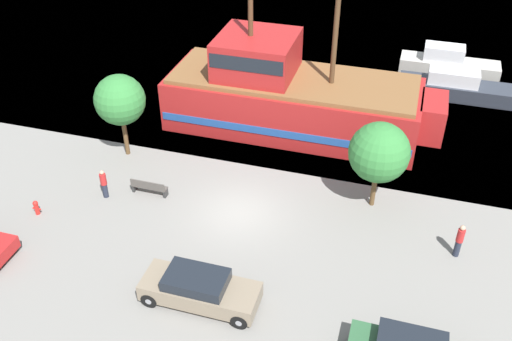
# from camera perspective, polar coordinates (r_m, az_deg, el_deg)

# --- Properties ---
(ground_plane) EXTENTS (160.00, 160.00, 0.00)m
(ground_plane) POSITION_cam_1_polar(r_m,az_deg,el_deg) (27.59, -1.69, -4.26)
(ground_plane) COLOR gray
(pirate_ship) EXTENTS (15.76, 5.33, 9.72)m
(pirate_ship) POSITION_cam_1_polar(r_m,az_deg,el_deg) (33.32, 3.43, 7.44)
(pirate_ship) COLOR #A31E1E
(pirate_ship) RESTS_ON water_surface
(moored_boat_dockside) EXTENTS (7.84, 1.94, 1.84)m
(moored_boat_dockside) POSITION_cam_1_polar(r_m,az_deg,el_deg) (39.37, 19.63, 7.84)
(moored_boat_dockside) COLOR #2D333D
(moored_boat_dockside) RESTS_ON water_surface
(moored_boat_outer) EXTENTS (6.65, 1.83, 2.07)m
(moored_boat_outer) POSITION_cam_1_polar(r_m,az_deg,el_deg) (42.23, 18.63, 10.05)
(moored_boat_outer) COLOR #B7B2A8
(moored_boat_outer) RESTS_ON water_surface
(parked_car_curb_front) EXTENTS (4.71, 1.79, 1.46)m
(parked_car_curb_front) POSITION_cam_1_polar(r_m,az_deg,el_deg) (23.11, -5.68, -11.70)
(parked_car_curb_front) COLOR #7F705B
(parked_car_curb_front) RESTS_ON ground_plane
(fire_hydrant) EXTENTS (0.42, 0.25, 0.76)m
(fire_hydrant) POSITION_cam_1_polar(r_m,az_deg,el_deg) (29.23, -21.12, -3.43)
(fire_hydrant) COLOR red
(fire_hydrant) RESTS_ON ground_plane
(bench_promenade_east) EXTENTS (1.83, 0.45, 0.85)m
(bench_promenade_east) POSITION_cam_1_polar(r_m,az_deg,el_deg) (28.97, -10.66, -1.64)
(bench_promenade_east) COLOR #4C4742
(bench_promenade_east) RESTS_ON ground_plane
(pedestrian_walking_near) EXTENTS (0.32, 0.32, 1.70)m
(pedestrian_walking_near) POSITION_cam_1_polar(r_m,az_deg,el_deg) (26.33, 19.66, -6.62)
(pedestrian_walking_near) COLOR #232838
(pedestrian_walking_near) RESTS_ON ground_plane
(pedestrian_walking_far) EXTENTS (0.32, 0.32, 1.58)m
(pedestrian_walking_far) POSITION_cam_1_polar(r_m,az_deg,el_deg) (29.08, -14.97, -1.29)
(pedestrian_walking_far) COLOR #232838
(pedestrian_walking_far) RESTS_ON ground_plane
(tree_row_east) EXTENTS (2.69, 2.69, 4.71)m
(tree_row_east) POSITION_cam_1_polar(r_m,az_deg,el_deg) (30.84, -13.46, 6.87)
(tree_row_east) COLOR brown
(tree_row_east) RESTS_ON ground_plane
(tree_row_mideast) EXTENTS (2.86, 2.86, 4.49)m
(tree_row_mideast) POSITION_cam_1_polar(r_m,az_deg,el_deg) (26.91, 12.22, 1.76)
(tree_row_mideast) COLOR brown
(tree_row_mideast) RESTS_ON ground_plane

